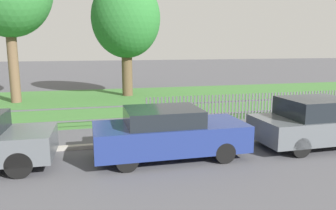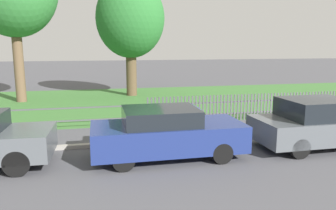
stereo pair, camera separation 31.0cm
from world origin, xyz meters
name	(u,v)px [view 1 (the left image)]	position (x,y,z in m)	size (l,w,h in m)	color
ground_plane	(322,132)	(0.00, 0.00, 0.00)	(120.00, 120.00, 0.00)	#4C4C51
kerb_stone	(321,130)	(0.00, 0.10, 0.06)	(39.57, 0.20, 0.12)	#9E998E
grass_strip	(228,97)	(0.00, 8.32, 0.01)	(39.57, 11.40, 0.01)	#3D7033
park_fence	(282,105)	(0.00, 2.63, 0.56)	(39.57, 0.05, 1.12)	#4C4C51
parked_car_black_saloon	(169,133)	(-6.17, -1.30, 0.73)	(4.26, 1.81, 1.43)	navy
parked_car_navy_estate	(319,122)	(-1.29, -1.35, 0.75)	(4.21, 1.91, 1.53)	#51565B
covered_motorcycle	(179,113)	(-5.02, 1.76, 0.61)	(2.07, 0.87, 0.97)	black
tree_behind_motorcycle	(126,19)	(-5.88, 10.62, 4.72)	(4.19, 4.19, 7.18)	brown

